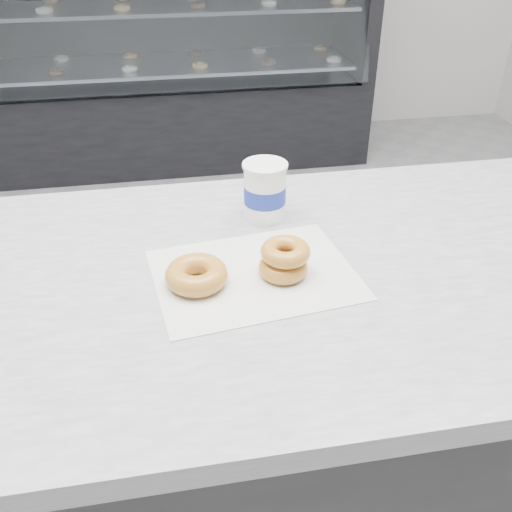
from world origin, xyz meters
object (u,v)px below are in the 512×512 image
at_px(donut_stack, 284,260).
at_px(coffee_cup, 265,191).
at_px(counter, 223,447).
at_px(display_case, 165,79).
at_px(donut_single, 197,275).

xyz_separation_m(donut_stack, coffee_cup, (0.01, 0.21, 0.03)).
distance_m(counter, display_case, 2.72).
height_order(counter, donut_stack, donut_stack).
relative_size(donut_single, coffee_cup, 0.90).
bearing_deg(donut_stack, coffee_cup, 88.39).
height_order(counter, coffee_cup, coffee_cup).
relative_size(donut_single, donut_stack, 1.17).
distance_m(display_case, coffee_cup, 2.58).
relative_size(counter, donut_stack, 33.60).
xyz_separation_m(donut_single, coffee_cup, (0.16, 0.21, 0.04)).
xyz_separation_m(counter, display_case, (0.00, 2.72, 0.04)).
bearing_deg(coffee_cup, donut_single, -133.52).
relative_size(counter, coffee_cup, 25.82).
relative_size(display_case, donut_stack, 26.35).
bearing_deg(counter, display_case, 90.00).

